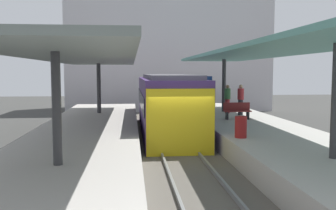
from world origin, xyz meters
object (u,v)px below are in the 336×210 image
(platform_sign, at_px, (204,87))
(platform_bench, at_px, (237,110))
(passenger_near_bench, at_px, (227,98))
(passenger_mid_platform, at_px, (241,99))
(commuter_train, at_px, (167,104))
(litter_bin, at_px, (241,127))

(platform_sign, bearing_deg, platform_bench, -47.41)
(passenger_near_bench, xyz_separation_m, passenger_mid_platform, (0.50, -1.01, 0.02))
(passenger_mid_platform, bearing_deg, passenger_near_bench, 116.56)
(commuter_train, distance_m, litter_bin, 6.63)
(commuter_train, relative_size, platform_bench, 8.02)
(platform_sign, relative_size, passenger_mid_platform, 1.28)
(commuter_train, bearing_deg, platform_bench, -14.52)
(litter_bin, xyz_separation_m, passenger_mid_platform, (2.15, 7.24, 0.50))
(platform_bench, relative_size, passenger_mid_platform, 0.81)
(commuter_train, xyz_separation_m, passenger_near_bench, (3.81, 1.98, 0.15))
(platform_bench, distance_m, passenger_near_bench, 2.94)
(platform_bench, xyz_separation_m, litter_bin, (-1.40, -5.34, -0.06))
(litter_bin, bearing_deg, passenger_near_bench, 78.71)
(commuter_train, bearing_deg, passenger_near_bench, 27.51)
(passenger_near_bench, bearing_deg, platform_sign, -141.45)
(commuter_train, xyz_separation_m, platform_sign, (2.12, 0.64, 0.90))
(platform_bench, height_order, passenger_near_bench, passenger_near_bench)
(platform_bench, bearing_deg, commuter_train, 165.48)
(commuter_train, height_order, platform_bench, commuter_train)
(commuter_train, xyz_separation_m, passenger_mid_platform, (4.31, 0.98, 0.17))
(litter_bin, relative_size, passenger_mid_platform, 0.46)
(passenger_near_bench, bearing_deg, passenger_mid_platform, -63.44)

